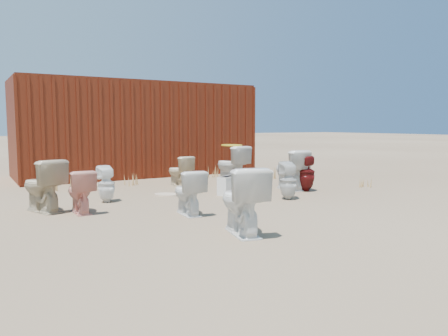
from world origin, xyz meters
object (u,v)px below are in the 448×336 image
toilet_back_a (106,184)px  toilet_back_yellowlid (232,165)px  toilet_back_beige_left (43,186)px  shipping_container (136,129)px  toilet_back_beige_right (179,171)px  toilet_front_e (290,170)px  toilet_back_e (288,181)px  loose_tank (228,185)px  toilet_front_a (188,192)px  toilet_front_pink (80,191)px  toilet_front_c (242,200)px  toilet_front_maroon (306,172)px

toilet_back_a → toilet_back_yellowlid: bearing=-166.7°
toilet_back_a → toilet_back_beige_left: toilet_back_beige_left is taller
shipping_container → toilet_back_beige_right: shipping_container is taller
shipping_container → toilet_back_a: shipping_container is taller
toilet_front_e → toilet_back_beige_right: toilet_front_e is taller
shipping_container → toilet_back_beige_left: bearing=-125.3°
toilet_back_beige_right → toilet_back_e: 2.69m
toilet_back_yellowlid → toilet_back_beige_right: bearing=-20.7°
toilet_back_e → loose_tank: size_ratio=1.34×
toilet_front_a → toilet_back_beige_right: 3.02m
toilet_front_pink → loose_tank: toilet_front_pink is taller
toilet_front_pink → toilet_front_c: size_ratio=0.79×
toilet_back_yellowlid → toilet_back_e: bearing=76.6°
toilet_back_beige_left → toilet_back_yellowlid: (4.12, 1.19, 0.02)m
toilet_front_a → toilet_back_beige_right: (1.16, 2.79, -0.01)m
shipping_container → toilet_back_beige_right: size_ratio=9.20×
toilet_back_yellowlid → loose_tank: toilet_back_yellowlid is taller
shipping_container → toilet_back_a: 4.44m
toilet_back_a → toilet_back_e: (2.84, -1.37, 0.02)m
toilet_front_pink → toilet_back_yellowlid: toilet_back_yellowlid is taller
toilet_back_beige_left → toilet_back_e: 4.04m
toilet_front_a → toilet_front_e: size_ratio=0.82×
toilet_front_maroon → toilet_front_e: (-0.14, 0.31, 0.03)m
toilet_back_a → toilet_back_beige_left: size_ratio=0.78×
toilet_front_a → loose_tank: 1.97m
toilet_back_a → toilet_front_pink: bearing=47.2°
toilet_front_pink → toilet_back_beige_right: toilet_front_pink is taller
toilet_front_maroon → toilet_back_beige_left: 4.84m
shipping_container → toilet_front_maroon: size_ratio=7.91×
toilet_front_e → toilet_back_beige_left: toilet_front_e is taller
shipping_container → toilet_front_maroon: shipping_container is taller
toilet_back_beige_left → toilet_back_yellowlid: toilet_back_yellowlid is taller
toilet_front_maroon → loose_tank: toilet_front_maroon is taller
toilet_back_beige_left → shipping_container: bearing=-144.4°
toilet_front_c → loose_tank: bearing=-105.2°
toilet_back_a → toilet_back_e: size_ratio=0.94×
loose_tank → toilet_back_e: bearing=-85.9°
toilet_front_e → loose_tank: 1.42m
toilet_front_maroon → toilet_back_yellowlid: bearing=-69.0°
loose_tank → toilet_front_a: bearing=-166.4°
toilet_back_beige_left → toilet_back_e: (3.90, -1.06, -0.07)m
toilet_back_a → toilet_back_beige_right: size_ratio=0.96×
toilet_back_beige_left → toilet_front_pink: bearing=120.8°
toilet_front_maroon → toilet_back_beige_right: (-1.85, 1.94, -0.05)m
toilet_back_a → toilet_back_beige_right: bearing=-151.8°
toilet_front_a → toilet_back_beige_right: toilet_front_a is taller
toilet_front_a → toilet_front_c: toilet_front_c is taller
toilet_front_maroon → toilet_back_e: (-0.92, -0.57, -0.04)m
toilet_front_e → toilet_back_yellowlid: 1.47m
shipping_container → loose_tank: 4.39m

